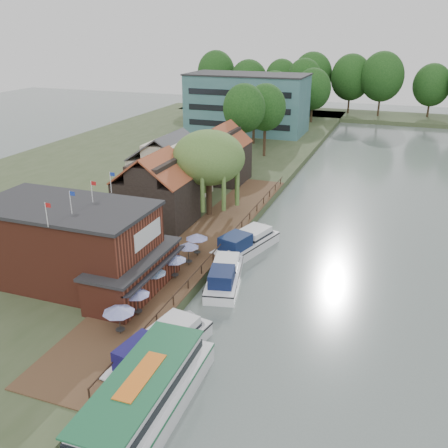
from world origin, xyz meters
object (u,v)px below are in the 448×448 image
(umbrella_0, at_px, (119,320))
(cruiser_0, at_px, (160,346))
(umbrella_1, at_px, (137,302))
(umbrella_3, at_px, (175,267))
(hotel_block, at_px, (247,103))
(cottage_b, at_px, (171,166))
(willow, at_px, (209,174))
(tour_boat, at_px, (136,406))
(cottage_a, at_px, (156,190))
(cottage_c, at_px, (222,153))
(cruiser_2, at_px, (246,241))
(umbrella_2, at_px, (154,280))
(swan, at_px, (138,390))
(umbrella_4, at_px, (188,253))
(cruiser_1, at_px, (224,273))
(umbrella_5, at_px, (197,245))
(pub, at_px, (87,246))

(umbrella_0, bearing_deg, cruiser_0, -10.13)
(umbrella_1, relative_size, umbrella_3, 1.00)
(hotel_block, relative_size, cottage_b, 2.65)
(willow, bearing_deg, umbrella_0, -82.94)
(cottage_b, relative_size, tour_boat, 0.62)
(cottage_a, bearing_deg, cottage_c, 86.99)
(cottage_a, distance_m, cruiser_2, 12.16)
(umbrella_2, relative_size, swan, 5.40)
(willow, xyz_separation_m, swan, (7.00, -30.31, -5.99))
(cottage_c, bearing_deg, umbrella_4, -76.17)
(cruiser_2, bearing_deg, umbrella_3, -93.37)
(umbrella_1, xyz_separation_m, cruiser_2, (3.69, 16.69, -1.02))
(umbrella_0, xyz_separation_m, cruiser_1, (3.96, 11.85, -1.12))
(umbrella_5, distance_m, cruiser_1, 4.93)
(umbrella_5, bearing_deg, umbrella_0, -90.14)
(willow, distance_m, umbrella_0, 26.57)
(cruiser_2, bearing_deg, umbrella_1, -86.06)
(cottage_c, xyz_separation_m, umbrella_1, (6.69, -37.34, -2.96))
(willow, height_order, umbrella_4, willow)
(umbrella_0, distance_m, umbrella_5, 14.62)
(umbrella_0, xyz_separation_m, umbrella_3, (0.04, 9.40, 0.00))
(cottage_b, bearing_deg, umbrella_2, -67.53)
(cottage_a, height_order, umbrella_0, cottage_a)
(cruiser_1, bearing_deg, cruiser_0, -104.01)
(umbrella_4, bearing_deg, tour_boat, -74.91)
(cruiser_0, bearing_deg, hotel_block, 112.65)
(umbrella_2, bearing_deg, willow, 97.82)
(cruiser_0, bearing_deg, umbrella_5, 112.65)
(umbrella_4, bearing_deg, cottage_a, 132.04)
(cottage_c, relative_size, umbrella_3, 3.58)
(cottage_b, relative_size, cruiser_2, 0.92)
(umbrella_0, bearing_deg, umbrella_2, 94.73)
(pub, relative_size, cottage_a, 2.33)
(umbrella_2, relative_size, umbrella_5, 1.00)
(umbrella_1, bearing_deg, umbrella_4, 89.27)
(umbrella_1, xyz_separation_m, umbrella_3, (0.08, 6.66, 0.00))
(cottage_a, relative_size, cruiser_2, 0.83)
(cottage_c, relative_size, tour_boat, 0.55)
(umbrella_0, bearing_deg, tour_boat, -52.75)
(umbrella_4, xyz_separation_m, cruiser_2, (3.56, 7.02, -1.02))
(umbrella_5, relative_size, cruiser_1, 0.25)
(umbrella_1, relative_size, tour_boat, 0.15)
(pub, height_order, cruiser_0, pub)
(hotel_block, distance_m, willow, 52.29)
(cottage_b, xyz_separation_m, umbrella_4, (10.81, -18.66, -2.96))
(cottage_b, height_order, willow, willow)
(tour_boat, xyz_separation_m, swan, (-1.54, 2.76, -1.48))
(cottage_c, bearing_deg, cruiser_1, -69.26)
(cottage_c, xyz_separation_m, cruiser_1, (10.69, -28.23, -4.08))
(pub, bearing_deg, umbrella_0, -42.10)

